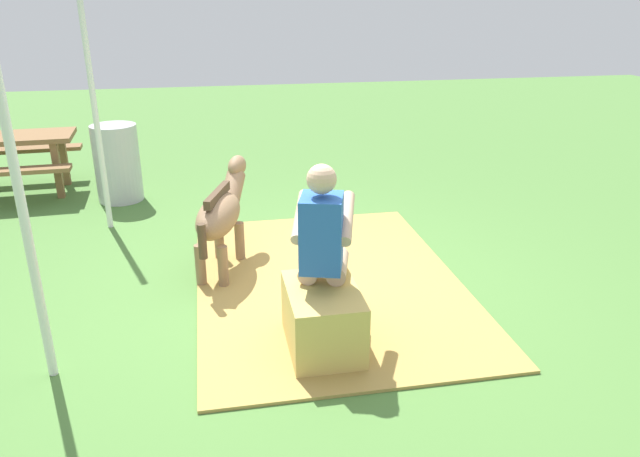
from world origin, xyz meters
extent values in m
plane|color=#4C7A38|center=(0.00, 0.00, 0.00)|extent=(24.00, 24.00, 0.00)
cube|color=#AD8C47|center=(0.02, -0.23, 0.01)|extent=(3.18, 2.26, 0.02)
cube|color=tan|center=(-1.00, 0.02, 0.24)|extent=(0.72, 0.50, 0.47)
cylinder|color=#D8AD8C|center=(-0.73, 0.06, 0.54)|extent=(0.42, 0.25, 0.14)
cylinder|color=#D8AD8C|center=(-0.53, 0.00, 0.24)|extent=(0.11, 0.11, 0.47)
cube|color=black|center=(-0.53, 0.00, 0.03)|extent=(0.24, 0.16, 0.06)
cylinder|color=#D8AD8C|center=(-0.78, -0.13, 0.54)|extent=(0.42, 0.25, 0.14)
cylinder|color=#D8AD8C|center=(-0.59, -0.19, 0.24)|extent=(0.11, 0.11, 0.47)
cube|color=black|center=(-0.59, -0.19, 0.03)|extent=(0.24, 0.16, 0.06)
cube|color=#2659B2|center=(-0.95, 0.02, 0.87)|extent=(0.37, 0.35, 0.52)
cylinder|color=#D8AD8C|center=(-0.73, 0.12, 0.92)|extent=(0.51, 0.23, 0.26)
cylinder|color=#D8AD8C|center=(-0.82, -0.19, 0.92)|extent=(0.51, 0.23, 0.26)
sphere|color=#D8AD8C|center=(-0.95, 0.02, 1.25)|extent=(0.20, 0.20, 0.20)
ellipsoid|color=#8C6B4C|center=(0.40, 0.68, 0.56)|extent=(0.90, 0.57, 0.34)
cylinder|color=#8C6B4C|center=(0.70, 0.69, 0.19)|extent=(0.09, 0.09, 0.39)
cylinder|color=#8C6B4C|center=(0.64, 0.50, 0.19)|extent=(0.09, 0.09, 0.39)
cylinder|color=#8C6B4C|center=(0.17, 0.86, 0.19)|extent=(0.09, 0.09, 0.39)
cylinder|color=#8C6B4C|center=(0.11, 0.67, 0.19)|extent=(0.09, 0.09, 0.39)
cylinder|color=#8C6B4C|center=(0.88, 0.52, 0.66)|extent=(0.40, 0.29, 0.33)
ellipsoid|color=#8C6B4C|center=(1.05, 0.47, 0.82)|extent=(0.35, 0.25, 0.20)
cube|color=#4D3A2A|center=(0.40, 0.68, 0.75)|extent=(0.59, 0.25, 0.08)
cylinder|color=#4D3A2A|center=(-0.04, 0.83, 0.51)|extent=(0.07, 0.07, 0.30)
cylinder|color=#B2B2B7|center=(2.72, 1.82, 0.46)|extent=(0.53, 0.53, 0.92)
cylinder|color=silver|center=(-0.96, 1.85, 1.23)|extent=(0.06, 0.06, 2.45)
cylinder|color=silver|center=(1.79, 1.83, 1.23)|extent=(0.06, 0.06, 2.45)
cube|color=brown|center=(3.18, 3.12, 0.72)|extent=(0.78, 1.54, 0.06)
cube|color=brown|center=(3.71, 3.15, 0.44)|extent=(0.32, 1.51, 0.05)
cube|color=brown|center=(2.66, 3.09, 0.44)|extent=(0.32, 1.51, 0.05)
cube|color=brown|center=(2.94, 2.56, 0.34)|extent=(0.08, 0.08, 0.69)
cube|color=brown|center=(3.49, 2.59, 0.34)|extent=(0.08, 0.08, 0.69)
camera|label=1|loc=(-4.66, 0.73, 2.40)|focal=33.97mm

